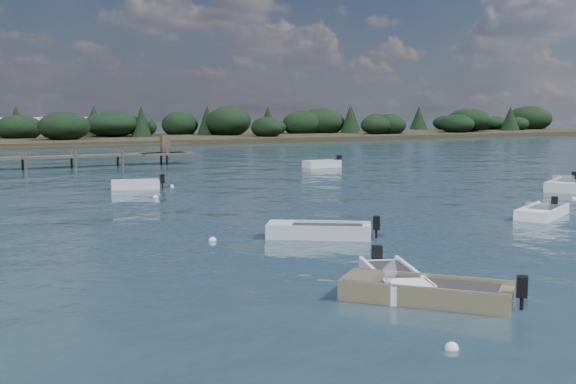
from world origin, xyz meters
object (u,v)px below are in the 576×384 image
tender_far_grey_b (322,165)px  dinghy_extra_a (395,283)px  dinghy_near_olive (426,295)px  tender_far_white (136,186)px  dinghy_mid_white_a (542,214)px  dinghy_mid_grey (319,233)px  dinghy_mid_white_b (566,187)px

tender_far_grey_b → dinghy_extra_a: (-21.08, -38.59, -0.04)m
dinghy_extra_a → dinghy_near_olive: bearing=-95.8°
tender_far_white → dinghy_mid_white_a: 25.75m
tender_far_white → dinghy_near_olive: dinghy_near_olive is taller
tender_far_white → tender_far_grey_b: (19.96, 9.00, 0.02)m
tender_far_grey_b → dinghy_extra_a: size_ratio=0.89×
tender_far_white → dinghy_near_olive: bearing=-92.4°
tender_far_grey_b → dinghy_mid_grey: bearing=-121.7°
dinghy_near_olive → dinghy_mid_grey: 10.22m
tender_far_white → tender_far_grey_b: 21.90m
tender_far_white → dinghy_mid_white_a: size_ratio=0.81×
tender_far_white → dinghy_mid_white_a: bearing=-57.6°
dinghy_mid_white_a → dinghy_mid_white_b: bearing=35.4°
tender_far_white → dinghy_extra_a: bearing=-92.2°
tender_far_white → dinghy_mid_white_b: (24.66, -14.02, 0.00)m
dinghy_mid_white_b → dinghy_extra_a: size_ratio=1.18×
tender_far_white → tender_far_grey_b: size_ratio=0.91×
tender_far_grey_b → dinghy_extra_a: bearing=-118.6°
dinghy_mid_white_a → tender_far_white: bearing=122.4°
dinghy_near_olive → dinghy_mid_white_a: dinghy_near_olive is taller
dinghy_near_olive → tender_far_grey_b: 45.48m
tender_far_grey_b → dinghy_extra_a: 43.97m
dinghy_near_olive → dinghy_mid_white_b: (25.94, 17.18, 0.01)m
tender_far_grey_b → dinghy_mid_white_a: tender_far_grey_b is taller
dinghy_mid_white_b → tender_far_grey_b: 23.50m
tender_far_white → dinghy_extra_a: (-1.12, -29.59, -0.02)m
tender_far_grey_b → dinghy_extra_a: tender_far_grey_b is taller
dinghy_near_olive → dinghy_mid_grey: (2.55, 9.90, 0.00)m
dinghy_near_olive → dinghy_mid_white_b: bearing=33.5°
dinghy_mid_white_b → dinghy_mid_white_a: 13.32m
dinghy_mid_white_b → dinghy_mid_grey: (-23.39, -7.29, -0.01)m
dinghy_extra_a → dinghy_mid_white_a: (14.92, 7.84, -0.01)m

